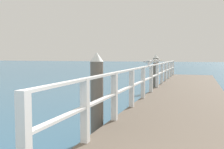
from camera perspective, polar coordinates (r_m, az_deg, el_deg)
pier_deck at (r=10.79m, az=16.13°, el=-4.66°), size 2.77×18.48×0.45m
pier_railing at (r=10.82m, az=9.29°, el=0.08°), size 0.12×17.00×1.04m
dock_piling_near at (r=5.69m, az=-3.34°, el=-4.72°), size 0.29×0.29×1.92m
dock_piling_far at (r=13.64m, az=9.57°, el=0.40°), size 0.29×0.29×1.92m
seagull_foreground at (r=9.50m, az=8.12°, el=2.78°), size 0.45×0.25×0.21m
seagull_background at (r=11.08m, az=9.59°, el=2.96°), size 0.43×0.28×0.21m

